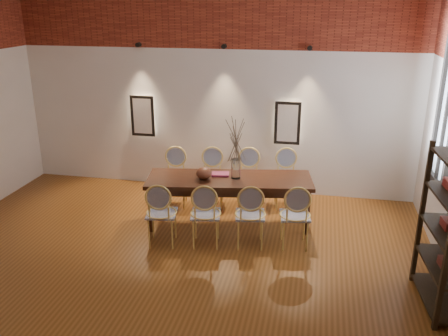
% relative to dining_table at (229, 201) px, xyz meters
% --- Properties ---
extents(floor, '(7.00, 7.00, 0.02)m').
position_rel_dining_table_xyz_m(floor, '(-0.56, -2.07, -0.39)').
color(floor, brown).
rests_on(floor, ground).
extents(wall_back, '(7.00, 0.10, 4.00)m').
position_rel_dining_table_xyz_m(wall_back, '(-0.56, 1.48, 1.62)').
color(wall_back, silver).
rests_on(wall_back, ground).
extents(brick_band_back, '(7.00, 0.02, 1.50)m').
position_rel_dining_table_xyz_m(brick_band_back, '(-0.56, 1.41, 2.88)').
color(brick_band_back, maroon).
rests_on(brick_band_back, ground).
extents(niche_left, '(0.36, 0.06, 0.66)m').
position_rel_dining_table_xyz_m(niche_left, '(-1.86, 1.38, 0.93)').
color(niche_left, '#FFEAC6').
rests_on(niche_left, wall_back).
extents(niche_right, '(0.36, 0.06, 0.66)m').
position_rel_dining_table_xyz_m(niche_right, '(0.74, 1.38, 0.93)').
color(niche_right, '#FFEAC6').
rests_on(niche_right, wall_back).
extents(spot_fixture_left, '(0.08, 0.10, 0.08)m').
position_rel_dining_table_xyz_m(spot_fixture_left, '(-1.86, 1.35, 2.17)').
color(spot_fixture_left, black).
rests_on(spot_fixture_left, wall_back).
extents(spot_fixture_mid, '(0.08, 0.10, 0.08)m').
position_rel_dining_table_xyz_m(spot_fixture_mid, '(-0.36, 1.35, 2.17)').
color(spot_fixture_mid, black).
rests_on(spot_fixture_mid, wall_back).
extents(spot_fixture_right, '(0.08, 0.10, 0.08)m').
position_rel_dining_table_xyz_m(spot_fixture_right, '(1.04, 1.35, 2.17)').
color(spot_fixture_right, black).
rests_on(spot_fixture_right, wall_back).
extents(dining_table, '(2.57, 1.19, 0.75)m').
position_rel_dining_table_xyz_m(dining_table, '(0.00, 0.00, 0.00)').
color(dining_table, '#35180D').
rests_on(dining_table, floor).
extents(chair_near_a, '(0.51, 0.51, 0.94)m').
position_rel_dining_table_xyz_m(chair_near_a, '(-0.80, -0.82, 0.09)').
color(chair_near_a, '#E1C163').
rests_on(chair_near_a, floor).
extents(chair_near_b, '(0.51, 0.51, 0.94)m').
position_rel_dining_table_xyz_m(chair_near_b, '(-0.19, -0.72, 0.09)').
color(chair_near_b, '#E1C163').
rests_on(chair_near_b, floor).
extents(chair_near_c, '(0.51, 0.51, 0.94)m').
position_rel_dining_table_xyz_m(chair_near_c, '(0.42, -0.62, 0.09)').
color(chair_near_c, '#E1C163').
rests_on(chair_near_c, floor).
extents(chair_near_d, '(0.51, 0.51, 0.94)m').
position_rel_dining_table_xyz_m(chair_near_d, '(1.03, -0.52, 0.09)').
color(chair_near_d, '#E1C163').
rests_on(chair_near_d, floor).
extents(chair_far_a, '(0.51, 0.51, 0.94)m').
position_rel_dining_table_xyz_m(chair_far_a, '(-1.03, 0.52, 0.09)').
color(chair_far_a, '#E1C163').
rests_on(chair_far_a, floor).
extents(chair_far_b, '(0.51, 0.51, 0.94)m').
position_rel_dining_table_xyz_m(chair_far_b, '(-0.42, 0.62, 0.09)').
color(chair_far_b, '#E1C163').
rests_on(chair_far_b, floor).
extents(chair_far_c, '(0.51, 0.51, 0.94)m').
position_rel_dining_table_xyz_m(chair_far_c, '(0.19, 0.72, 0.09)').
color(chair_far_c, '#E1C163').
rests_on(chair_far_c, floor).
extents(chair_far_d, '(0.51, 0.51, 0.94)m').
position_rel_dining_table_xyz_m(chair_far_d, '(0.80, 0.82, 0.09)').
color(chair_far_d, '#E1C163').
rests_on(chair_far_d, floor).
extents(vase, '(0.14, 0.14, 0.30)m').
position_rel_dining_table_xyz_m(vase, '(0.10, 0.02, 0.53)').
color(vase, silver).
rests_on(vase, dining_table).
extents(dried_branches, '(0.50, 0.50, 0.70)m').
position_rel_dining_table_xyz_m(dried_branches, '(0.10, 0.02, 0.98)').
color(dried_branches, '#4B3E2D').
rests_on(dried_branches, vase).
extents(bowl, '(0.24, 0.24, 0.18)m').
position_rel_dining_table_xyz_m(bowl, '(-0.36, -0.11, 0.46)').
color(bowl, '#592C1B').
rests_on(bowl, dining_table).
extents(book, '(0.29, 0.22, 0.03)m').
position_rel_dining_table_xyz_m(book, '(-0.16, 0.10, 0.39)').
color(book, '#962D58').
rests_on(book, dining_table).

